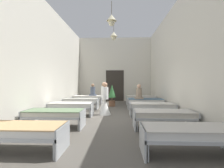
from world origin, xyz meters
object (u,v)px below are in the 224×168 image
object	(u,v)px
nurse_mid_aisle	(104,101)
patient_seated_secondary	(93,91)
bed_right_row_4	(141,98)
bed_left_row_4	(88,98)
bed_right_row_3	(145,101)
potted_plant	(112,94)
bed_right_row_0	(188,133)
bed_right_row_1	(164,115)
bed_left_row_2	(71,106)
bed_left_row_1	(54,114)
patient_seated_primary	(139,93)
bed_left_row_3	(81,101)
bed_left_row_0	(20,131)
nurse_near_aisle	(105,103)
bed_right_row_2	(152,106)

from	to	relation	value
nurse_mid_aisle	patient_seated_secondary	size ratio (longest dim) A/B	1.86
bed_right_row_4	bed_left_row_4	bearing A→B (deg)	180.00
bed_right_row_3	potted_plant	xyz separation A→B (m)	(-1.86, 1.05, 0.31)
bed_right_row_0	bed_right_row_3	bearing A→B (deg)	90.00
nurse_mid_aisle	bed_left_row_4	bearing A→B (deg)	102.66
bed_right_row_4	nurse_mid_aisle	distance (m)	3.33
nurse_mid_aisle	bed_right_row_1	bearing A→B (deg)	-70.67
bed_right_row_1	nurse_mid_aisle	bearing A→B (deg)	124.54
bed_left_row_2	bed_right_row_3	xyz separation A→B (m)	(3.52, 1.90, 0.00)
bed_left_row_1	patient_seated_primary	xyz separation A→B (m)	(3.17, 3.71, 0.43)
bed_left_row_3	bed_right_row_4	distance (m)	4.00
bed_left_row_2	patient_seated_secondary	world-z (taller)	patient_seated_secondary
potted_plant	bed_left_row_1	bearing A→B (deg)	-108.95
bed_right_row_3	nurse_mid_aisle	bearing A→B (deg)	-164.64
patient_seated_secondary	bed_left_row_0	bearing A→B (deg)	-92.63
bed_left_row_1	bed_right_row_3	distance (m)	5.18
bed_left_row_2	nurse_mid_aisle	xyz separation A→B (m)	(1.32, 1.30, 0.09)
bed_left_row_1	patient_seated_primary	distance (m)	4.90
bed_right_row_1	nurse_near_aisle	distance (m)	3.01
bed_right_row_4	bed_left_row_2	bearing A→B (deg)	-132.84
bed_left_row_0	bed_left_row_2	bearing A→B (deg)	90.00
nurse_mid_aisle	patient_seated_secondary	distance (m)	2.72
bed_right_row_3	nurse_mid_aisle	world-z (taller)	nurse_mid_aisle
bed_left_row_0	bed_right_row_4	size ratio (longest dim) A/B	1.00
bed_right_row_3	bed_right_row_4	distance (m)	1.90
bed_left_row_4	potted_plant	bearing A→B (deg)	-27.00
nurse_mid_aisle	patient_seated_primary	xyz separation A→B (m)	(1.85, 0.51, 0.34)
bed_right_row_1	bed_left_row_2	bearing A→B (deg)	151.66
bed_right_row_1	nurse_mid_aisle	xyz separation A→B (m)	(-2.20, 3.20, 0.09)
bed_right_row_1	nurse_mid_aisle	distance (m)	3.88
bed_left_row_3	bed_right_row_1	bearing A→B (deg)	-47.16
bed_right_row_1	bed_left_row_3	size ratio (longest dim) A/B	1.00
bed_left_row_1	nurse_near_aisle	distance (m)	2.64
bed_right_row_1	bed_left_row_1	bearing A→B (deg)	180.00
bed_left_row_1	bed_left_row_4	world-z (taller)	same
bed_left_row_0	bed_left_row_4	size ratio (longest dim) A/B	1.00
nurse_near_aisle	bed_right_row_2	bearing A→B (deg)	67.60
bed_left_row_1	patient_seated_secondary	distance (m)	5.74
bed_right_row_1	bed_right_row_3	xyz separation A→B (m)	(0.00, 3.80, 0.00)
bed_left_row_1	bed_right_row_4	size ratio (longest dim) A/B	1.00
nurse_near_aisle	patient_seated_primary	bearing A→B (deg)	117.38
bed_right_row_2	bed_left_row_3	bearing A→B (deg)	151.66
bed_left_row_4	patient_seated_secondary	size ratio (longest dim) A/B	2.37
nurse_mid_aisle	bed_left_row_0	bearing A→B (deg)	-119.77
bed_left_row_4	nurse_mid_aisle	distance (m)	2.83
bed_right_row_2	bed_left_row_4	bearing A→B (deg)	132.84
patient_seated_primary	patient_seated_secondary	size ratio (longest dim) A/B	1.00
bed_left_row_3	patient_seated_secondary	distance (m)	1.99
bed_right_row_4	bed_right_row_3	bearing A→B (deg)	-90.00
potted_plant	bed_right_row_1	bearing A→B (deg)	-69.05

